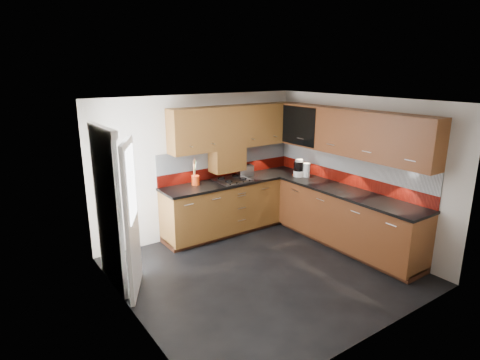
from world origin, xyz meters
TOP-DOWN VIEW (x-y plane):
  - room at (0.00, 0.00)m, footprint 4.00×3.80m
  - base_cabinets at (1.07, 0.72)m, footprint 2.70×3.20m
  - countertop at (1.05, 0.70)m, footprint 2.72×3.22m
  - backsplash at (1.28, 0.93)m, footprint 2.70×3.20m
  - upper_cabinets at (1.23, 0.78)m, footprint 2.50×3.20m
  - extractor_hood at (0.45, 1.64)m, footprint 0.60×0.33m
  - glass_cabinet at (1.71, 1.07)m, footprint 0.32×0.80m
  - back_door at (-1.78, 0.75)m, footprint 0.42×1.19m
  - gas_hob at (0.45, 1.47)m, footprint 0.57×0.50m
  - utensil_pot at (-0.20, 1.60)m, footprint 0.13×0.13m
  - toaster at (0.83, 1.62)m, footprint 0.30×0.22m
  - food_processor at (1.58, 1.03)m, footprint 0.19×0.19m
  - paper_towel at (1.67, 0.92)m, footprint 0.15×0.15m
  - orange_cloth at (1.61, 1.08)m, footprint 0.17×0.15m

SIDE VIEW (x-z plane):
  - base_cabinets at x=1.07m, z-range -0.04..0.91m
  - countertop at x=1.05m, z-range 0.90..0.94m
  - orange_cloth at x=1.61m, z-range 0.94..0.96m
  - gas_hob at x=0.45m, z-range 0.93..0.98m
  - back_door at x=-1.78m, z-range 0.01..2.05m
  - toaster at x=0.83m, z-range 0.94..1.13m
  - utensil_pot at x=-0.20m, z-range 0.81..1.27m
  - paper_towel at x=1.67m, z-range 0.94..1.19m
  - food_processor at x=1.58m, z-range 0.93..1.24m
  - backsplash at x=1.28m, z-range 0.94..1.48m
  - extractor_hood at x=0.45m, z-range 1.08..1.48m
  - room at x=0.00m, z-range 0.18..2.82m
  - upper_cabinets at x=1.23m, z-range 1.48..2.20m
  - glass_cabinet at x=1.71m, z-range 1.54..2.20m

